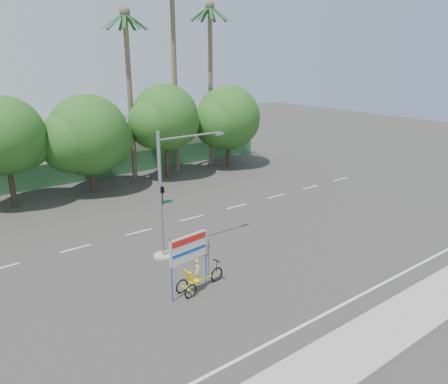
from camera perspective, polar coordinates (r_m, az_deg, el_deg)
ground at (r=23.09m, az=2.64°, el=-10.19°), size 120.00×120.00×0.00m
sidewalk_near at (r=18.83m, az=18.26°, el=-18.01°), size 50.00×2.40×0.12m
fence at (r=40.54m, az=-17.30°, el=2.85°), size 38.00×0.08×2.00m
building_right at (r=47.53m, az=-10.28°, el=6.43°), size 14.00×8.00×3.60m
tree_left at (r=34.60m, az=-26.79°, el=6.23°), size 6.66×5.60×8.07m
tree_center at (r=36.26m, az=-17.36°, el=6.80°), size 7.62×6.40×7.85m
tree_right at (r=39.06m, az=-7.73°, el=9.30°), size 6.90×5.80×8.36m
tree_far_right at (r=43.01m, az=0.49°, el=9.41°), size 7.38×6.20×7.94m
palm_tall at (r=41.00m, az=-6.55°, el=17.06°), size 3.73×3.79×17.45m
palm_mid at (r=43.23m, az=-1.79°, el=15.77°), size 3.73×3.79×15.45m
palm_short at (r=38.90m, az=-12.33°, el=14.40°), size 3.73×3.79×14.45m
traffic_signal at (r=23.78m, az=-7.55°, el=-1.81°), size 4.72×1.10×7.00m
trike_billboard at (r=20.71m, az=-3.87°, el=-9.76°), size 3.16×0.87×3.12m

